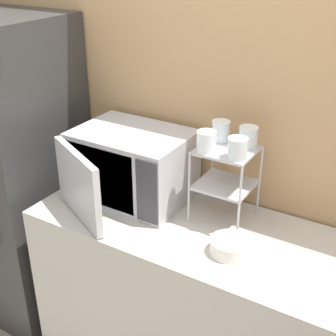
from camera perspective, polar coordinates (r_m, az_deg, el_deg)
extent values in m
cube|color=tan|center=(2.17, 8.22, 5.85)|extent=(8.00, 0.06, 2.60)
cube|color=#B7B2A8|center=(2.35, 3.28, -16.52)|extent=(1.51, 0.62, 0.91)
cube|color=#ADADB2|center=(2.24, -4.27, 0.45)|extent=(0.53, 0.38, 0.33)
cube|color=#B7B2A8|center=(2.14, -8.45, -1.08)|extent=(0.38, 0.01, 0.29)
cube|color=#333338|center=(1.99, -2.61, -3.00)|extent=(0.11, 0.01, 0.29)
cube|color=#ADADB2|center=(2.08, -10.92, -2.07)|extent=(0.38, 0.21, 0.32)
cylinder|color=#B2B2B7|center=(2.01, 2.57, -2.52)|extent=(0.01, 0.01, 0.34)
cylinder|color=#B2B2B7|center=(1.92, 8.71, -4.24)|extent=(0.01, 0.01, 0.34)
cylinder|color=#B2B2B7|center=(2.18, 5.39, -0.11)|extent=(0.01, 0.01, 0.34)
cylinder|color=#B2B2B7|center=(2.11, 11.11, -1.58)|extent=(0.01, 0.01, 0.34)
cube|color=#B2B2B7|center=(2.05, 6.94, -2.04)|extent=(0.23, 0.22, 0.01)
cube|color=#B2B2B7|center=(1.98, 7.20, 2.18)|extent=(0.23, 0.22, 0.01)
cylinder|color=silver|center=(1.93, 4.60, 3.26)|extent=(0.08, 0.08, 0.09)
cylinder|color=silver|center=(1.99, 9.76, 3.76)|extent=(0.08, 0.08, 0.09)
cylinder|color=silver|center=(1.88, 8.47, 2.38)|extent=(0.08, 0.08, 0.09)
cylinder|color=silver|center=(2.04, 6.43, 4.53)|extent=(0.08, 0.08, 0.09)
cylinder|color=silver|center=(1.93, 7.49, -10.09)|extent=(0.09, 0.09, 0.01)
cylinder|color=silver|center=(1.91, 7.54, -9.45)|extent=(0.16, 0.16, 0.06)
cube|color=#2D2D2D|center=(2.76, -18.59, -0.72)|extent=(0.69, 0.62, 1.72)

